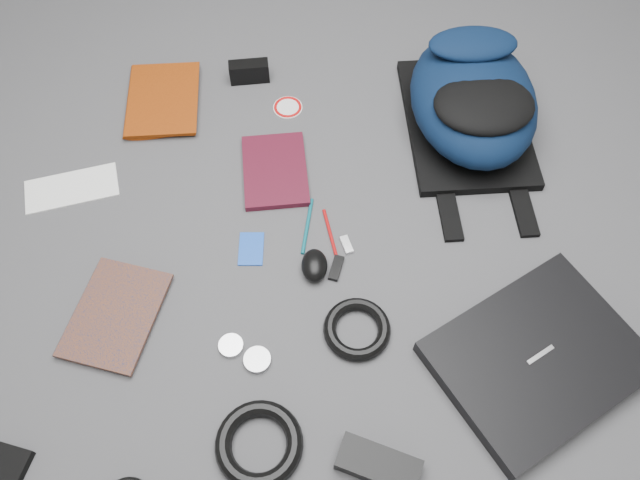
{
  "coord_description": "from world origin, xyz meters",
  "views": [
    {
      "loc": [
        -0.04,
        -0.67,
        1.16
      ],
      "look_at": [
        0.0,
        0.0,
        0.02
      ],
      "focal_mm": 35.0,
      "sensor_mm": 36.0,
      "label": 1
    }
  ],
  "objects": [
    {
      "name": "ground",
      "position": [
        0.0,
        0.0,
        0.0
      ],
      "size": [
        4.0,
        4.0,
        0.0
      ],
      "primitive_type": "plane",
      "color": "#4F4F51",
      "rests_on": "ground"
    },
    {
      "name": "backpack",
      "position": [
        0.37,
        0.31,
        0.09
      ],
      "size": [
        0.3,
        0.44,
        0.18
      ],
      "primitive_type": null,
      "rotation": [
        0.0,
        0.0,
        0.0
      ],
      "color": "black",
      "rests_on": "ground"
    },
    {
      "name": "laptop",
      "position": [
        0.4,
        -0.29,
        0.02
      ],
      "size": [
        0.47,
        0.43,
        0.04
      ],
      "primitive_type": "cube",
      "rotation": [
        0.0,
        0.0,
        0.49
      ],
      "color": "black",
      "rests_on": "ground"
    },
    {
      "name": "textbook_red",
      "position": [
        -0.45,
        0.43,
        0.01
      ],
      "size": [
        0.17,
        0.24,
        0.03
      ],
      "primitive_type": "imported",
      "rotation": [
        0.0,
        0.0,
        -0.0
      ],
      "color": "maroon",
      "rests_on": "ground"
    },
    {
      "name": "comic_book",
      "position": [
        -0.5,
        -0.12,
        0.01
      ],
      "size": [
        0.22,
        0.26,
        0.02
      ],
      "primitive_type": "imported",
      "rotation": [
        0.0,
        0.0,
        -0.32
      ],
      "color": "#A1470B",
      "rests_on": "ground"
    },
    {
      "name": "envelope",
      "position": [
        -0.55,
        0.18,
        0.0
      ],
      "size": [
        0.22,
        0.13,
        0.0
      ],
      "primitive_type": "cube",
      "rotation": [
        0.0,
        0.0,
        0.2
      ],
      "color": "white",
      "rests_on": "ground"
    },
    {
      "name": "dvd_case",
      "position": [
        -0.09,
        0.2,
        0.01
      ],
      "size": [
        0.15,
        0.21,
        0.02
      ],
      "primitive_type": "cube",
      "rotation": [
        0.0,
        0.0,
        0.04
      ],
      "color": "#3B0B17",
      "rests_on": "ground"
    },
    {
      "name": "compact_camera",
      "position": [
        -0.15,
        0.5,
        0.03
      ],
      "size": [
        0.1,
        0.04,
        0.06
      ],
      "primitive_type": "cube",
      "rotation": [
        0.0,
        0.0,
        0.05
      ],
      "color": "black",
      "rests_on": "ground"
    },
    {
      "name": "sticker_disc",
      "position": [
        -0.05,
        0.4,
        0.0
      ],
      "size": [
        0.09,
        0.09,
        0.0
      ],
      "primitive_type": "cylinder",
      "rotation": [
        0.0,
        0.0,
        0.31
      ],
      "color": "white",
      "rests_on": "ground"
    },
    {
      "name": "pen_teal",
      "position": [
        -0.02,
        0.05,
        0.0
      ],
      "size": [
        0.04,
        0.14,
        0.01
      ],
      "primitive_type": "cylinder",
      "rotation": [
        1.57,
        0.0,
        -0.2
      ],
      "color": "#0B5C68",
      "rests_on": "ground"
    },
    {
      "name": "pen_red",
      "position": [
        0.02,
        0.02,
        0.0
      ],
      "size": [
        0.03,
        0.13,
        0.01
      ],
      "primitive_type": "cylinder",
      "rotation": [
        1.57,
        0.0,
        0.15
      ],
      "color": "#B10D0F",
      "rests_on": "ground"
    },
    {
      "name": "id_badge",
      "position": [
        -0.15,
        -0.0,
        0.0
      ],
      "size": [
        0.06,
        0.08,
        0.0
      ],
      "primitive_type": "cube",
      "rotation": [
        0.0,
        0.0,
        -0.07
      ],
      "color": "blue",
      "rests_on": "ground"
    },
    {
      "name": "usb_black",
      "position": [
        0.03,
        -0.06,
        0.01
      ],
      "size": [
        0.04,
        0.06,
        0.01
      ],
      "primitive_type": "cube",
      "rotation": [
        0.0,
        0.0,
        -0.34
      ],
      "color": "black",
      "rests_on": "ground"
    },
    {
      "name": "usb_silver",
      "position": [
        0.06,
        -0.01,
        0.0
      ],
      "size": [
        0.03,
        0.05,
        0.01
      ],
      "primitive_type": "cube",
      "rotation": [
        0.0,
        0.0,
        0.25
      ],
      "color": "silver",
      "rests_on": "ground"
    },
    {
      "name": "mouse",
      "position": [
        -0.02,
        -0.06,
        0.02
      ],
      "size": [
        0.06,
        0.08,
        0.04
      ],
      "primitive_type": "ellipsoid",
      "rotation": [
        0.0,
        0.0,
        -0.05
      ],
      "color": "black",
      "rests_on": "ground"
    },
    {
      "name": "headphone_left",
      "position": [
        -0.19,
        -0.22,
        0.01
      ],
      "size": [
        0.06,
        0.06,
        0.01
      ],
      "primitive_type": "cylinder",
      "rotation": [
        0.0,
        0.0,
        0.17
      ],
      "color": "silver",
      "rests_on": "ground"
    },
    {
      "name": "headphone_right",
      "position": [
        -0.14,
        -0.25,
        0.01
      ],
      "size": [
        0.07,
        0.07,
        0.01
      ],
      "primitive_type": "cylinder",
      "rotation": [
        0.0,
        0.0,
        -0.38
      ],
      "color": "#A3A3A5",
      "rests_on": "ground"
    },
    {
      "name": "cable_coil",
      "position": [
        0.06,
        -0.2,
        0.01
      ],
      "size": [
        0.16,
        0.16,
        0.03
      ],
      "primitive_type": "torus",
      "rotation": [
        0.0,
        0.0,
        -0.21
      ],
      "color": "black",
      "rests_on": "ground"
    },
    {
      "name": "power_brick",
      "position": [
        0.07,
        -0.46,
        0.02
      ],
      "size": [
        0.16,
        0.12,
        0.04
      ],
      "primitive_type": "cube",
      "rotation": [
        0.0,
        0.0,
        -0.42
      ],
      "color": "black",
      "rests_on": "ground"
    },
    {
      "name": "power_cord_coil",
      "position": [
        -0.14,
        -0.41,
        0.02
      ],
      "size": [
        0.2,
        0.2,
        0.03
      ],
      "primitive_type": "torus",
      "rotation": [
        0.0,
        0.0,
        -0.35
      ],
      "color": "black",
      "rests_on": "ground"
    },
    {
      "name": "pouch",
      "position": [
        -0.59,
        -0.42,
        0.01
      ],
      "size": [
        0.09,
        0.09,
        0.02
      ],
      "primitive_type": "cube",
      "rotation": [
        0.0,
        0.0,
        -0.33
      ],
      "color": "black",
      "rests_on": "ground"
    }
  ]
}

